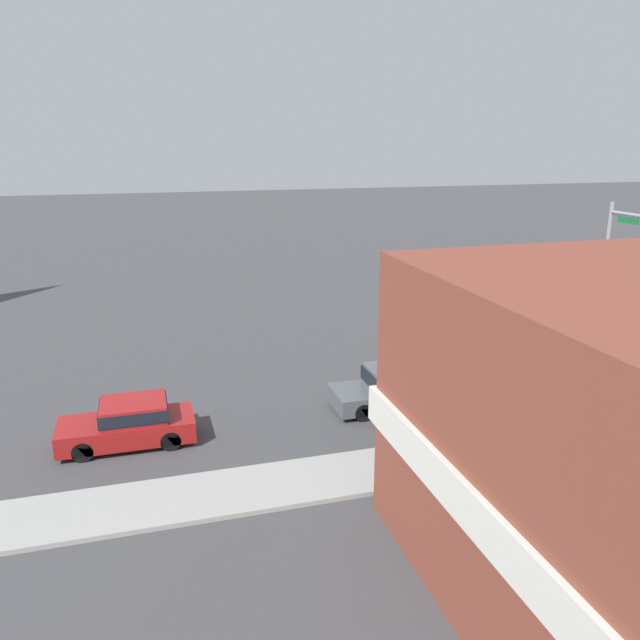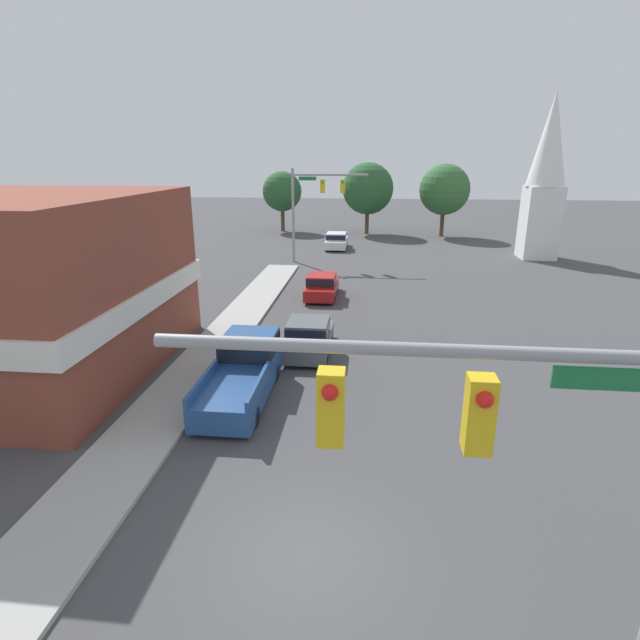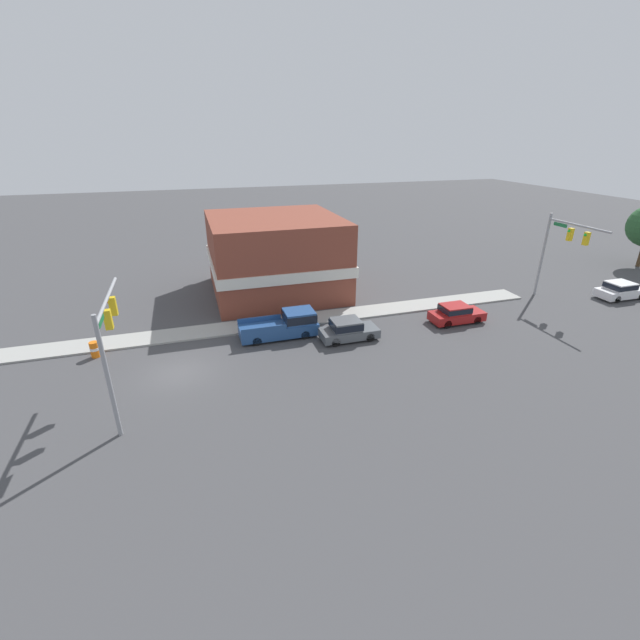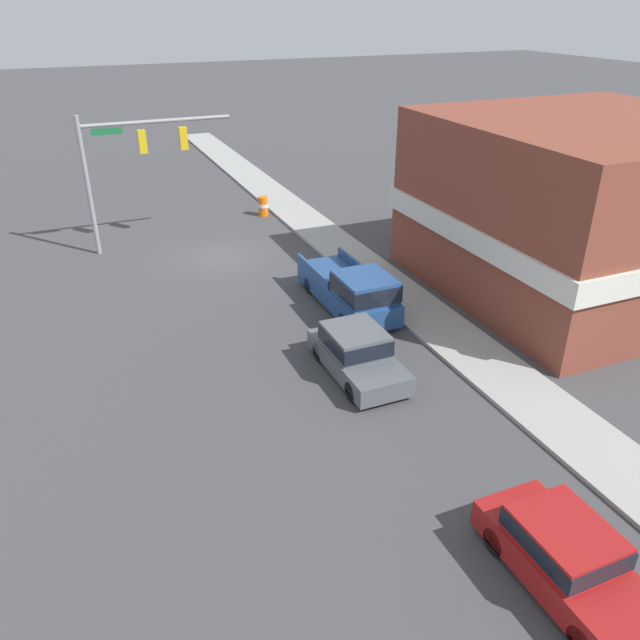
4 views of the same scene
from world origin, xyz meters
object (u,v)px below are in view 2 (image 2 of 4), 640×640
car_distant (337,240)px  car_lead (309,336)px  car_second_ahead (322,285)px  pickup_truck_parked (244,369)px

car_distant → car_lead: bearing=-88.6°
car_lead → car_second_ahead: car_lead is taller
pickup_truck_parked → car_lead: bearing=65.7°
car_distant → car_second_ahead: bearing=-88.9°
car_second_ahead → car_distant: (-0.33, 17.51, 0.02)m
car_lead → pickup_truck_parked: (-1.87, -4.15, 0.14)m
pickup_truck_parked → car_distant: bearing=87.8°
car_lead → pickup_truck_parked: pickup_truck_parked is taller
car_distant → pickup_truck_parked: (-1.20, -30.99, 0.15)m
car_second_ahead → car_distant: bearing=91.1°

